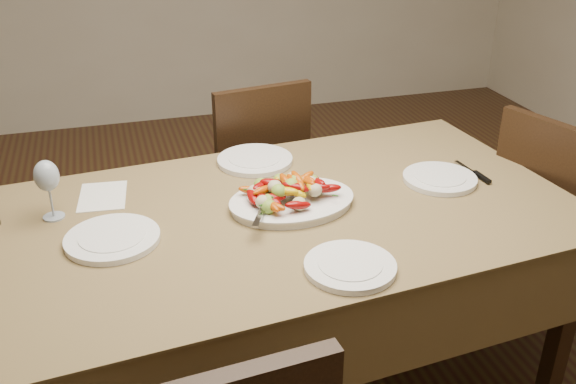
% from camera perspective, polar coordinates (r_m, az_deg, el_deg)
% --- Properties ---
extents(floor, '(6.00, 6.00, 0.00)m').
position_cam_1_polar(floor, '(2.57, 5.04, -15.49)').
color(floor, '#392211').
rests_on(floor, ground).
extents(dining_table, '(1.92, 1.20, 0.76)m').
position_cam_1_polar(dining_table, '(2.25, 0.00, -10.09)').
color(dining_table, brown).
rests_on(dining_table, ground).
extents(chair_far, '(0.48, 0.48, 0.95)m').
position_cam_1_polar(chair_far, '(2.93, -3.60, 1.44)').
color(chair_far, black).
rests_on(chair_far, ground).
extents(chair_right, '(0.52, 0.52, 0.95)m').
position_cam_1_polar(chair_right, '(2.73, 23.34, -2.89)').
color(chair_right, black).
rests_on(chair_right, ground).
extents(serving_platter, '(0.42, 0.33, 0.02)m').
position_cam_1_polar(serving_platter, '(2.05, 0.35, -0.99)').
color(serving_platter, white).
rests_on(serving_platter, dining_table).
extents(roasted_vegetables, '(0.34, 0.25, 0.09)m').
position_cam_1_polar(roasted_vegetables, '(2.03, 0.35, 0.44)').
color(roasted_vegetables, '#750605').
rests_on(roasted_vegetables, serving_platter).
extents(serving_spoon, '(0.28, 0.17, 0.03)m').
position_cam_1_polar(serving_spoon, '(1.99, -0.99, -0.83)').
color(serving_spoon, '#9EA0A8').
rests_on(serving_spoon, serving_platter).
extents(plate_left, '(0.27, 0.27, 0.02)m').
position_cam_1_polar(plate_left, '(1.94, -15.34, -4.03)').
color(plate_left, white).
rests_on(plate_left, dining_table).
extents(plate_right, '(0.25, 0.25, 0.02)m').
position_cam_1_polar(plate_right, '(2.28, 13.33, 1.15)').
color(plate_right, white).
rests_on(plate_right, dining_table).
extents(plate_far, '(0.28, 0.28, 0.02)m').
position_cam_1_polar(plate_far, '(2.37, -2.96, 2.84)').
color(plate_far, white).
rests_on(plate_far, dining_table).
extents(plate_near, '(0.25, 0.25, 0.02)m').
position_cam_1_polar(plate_near, '(1.75, 5.54, -6.62)').
color(plate_near, white).
rests_on(plate_near, dining_table).
extents(wine_glass, '(0.08, 0.08, 0.20)m').
position_cam_1_polar(wine_glass, '(2.08, -20.50, 0.32)').
color(wine_glass, '#8C99A5').
rests_on(wine_glass, dining_table).
extents(menu_card, '(0.17, 0.22, 0.00)m').
position_cam_1_polar(menu_card, '(2.21, -16.15, -0.36)').
color(menu_card, silver).
rests_on(menu_card, dining_table).
extents(table_knife, '(0.03, 0.20, 0.01)m').
position_cam_1_polar(table_knife, '(2.37, 16.18, 1.62)').
color(table_knife, '#9EA0A8').
rests_on(table_knife, dining_table).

